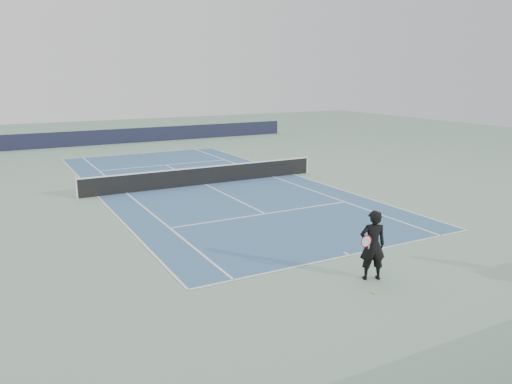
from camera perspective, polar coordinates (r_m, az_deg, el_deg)
name	(u,v)px	position (r m, az deg, el deg)	size (l,w,h in m)	color
ground	(205,185)	(26.20, -5.84, 0.86)	(80.00, 80.00, 0.00)	gray
court_surface	(205,184)	(26.19, -5.84, 0.87)	(10.97, 23.77, 0.01)	#3A608A
tennis_net	(205,175)	(26.09, -5.87, 1.94)	(12.90, 0.10, 1.07)	silver
windscreen_far	(121,136)	(42.95, -15.18, 6.17)	(30.00, 0.25, 1.20)	black
tennis_player	(373,245)	(14.31, 13.17, -5.93)	(0.91, 0.79, 2.01)	black
tennis_ball	(373,292)	(13.77, 13.28, -11.07)	(0.07, 0.07, 0.07)	#C9D92C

